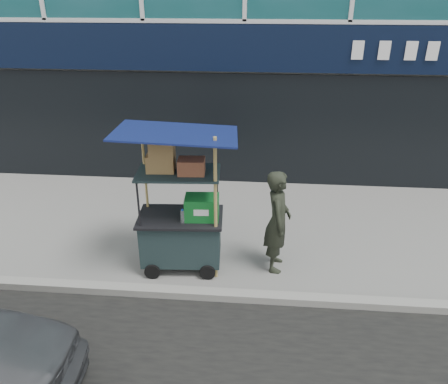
{
  "coord_description": "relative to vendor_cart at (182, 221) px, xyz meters",
  "views": [
    {
      "loc": [
        0.38,
        -5.14,
        4.07
      ],
      "look_at": [
        -0.17,
        1.2,
        1.02
      ],
      "focal_mm": 35.0,
      "sensor_mm": 36.0,
      "label": 1
    }
  ],
  "objects": [
    {
      "name": "vendor_man",
      "position": [
        1.45,
        0.09,
        0.01
      ],
      "size": [
        0.42,
        0.61,
        1.64
      ],
      "primitive_type": "imported",
      "rotation": [
        0.0,
        0.0,
        1.53
      ],
      "color": "black",
      "rests_on": "ground"
    },
    {
      "name": "curb",
      "position": [
        0.76,
        -0.77,
        -0.74
      ],
      "size": [
        80.0,
        0.18,
        0.12
      ],
      "primitive_type": "cube",
      "color": "gray",
      "rests_on": "ground"
    },
    {
      "name": "vendor_cart",
      "position": [
        0.0,
        0.0,
        0.0
      ],
      "size": [
        1.77,
        1.3,
        2.29
      ],
      "rotation": [
        0.0,
        0.0,
        0.06
      ],
      "color": "black",
      "rests_on": "ground"
    },
    {
      "name": "ground",
      "position": [
        0.76,
        -0.57,
        -0.8
      ],
      "size": [
        80.0,
        80.0,
        0.0
      ],
      "primitive_type": "plane",
      "color": "slate",
      "rests_on": "ground"
    }
  ]
}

